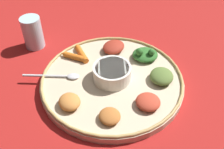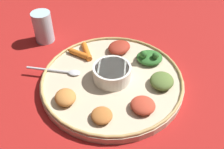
{
  "view_description": "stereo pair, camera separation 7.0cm",
  "coord_description": "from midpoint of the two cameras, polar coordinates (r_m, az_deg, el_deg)",
  "views": [
    {
      "loc": [
        -0.17,
        0.49,
        0.51
      ],
      "look_at": [
        0.0,
        0.0,
        0.04
      ],
      "focal_mm": 41.53,
      "sensor_mm": 36.0,
      "label": 1
    },
    {
      "loc": [
        -0.23,
        0.46,
        0.51
      ],
      "look_at": [
        0.0,
        0.0,
        0.04
      ],
      "focal_mm": 41.53,
      "sensor_mm": 36.0,
      "label": 2
    }
  ],
  "objects": [
    {
      "name": "platter_rim",
      "position": [
        0.7,
        -2.83,
        -0.85
      ],
      "size": [
        0.39,
        0.39,
        0.01
      ],
      "primitive_type": "torus",
      "color": "tan",
      "rests_on": "platter"
    },
    {
      "name": "carrot_near_spoon",
      "position": [
        0.79,
        -9.37,
        4.64
      ],
      "size": [
        0.07,
        0.08,
        0.02
      ],
      "color": "orange",
      "rests_on": "platter"
    },
    {
      "name": "ground_plane",
      "position": [
        0.72,
        -2.77,
        -2.18
      ],
      "size": [
        2.4,
        2.4,
        0.0
      ],
      "primitive_type": "plane",
      "color": "maroon"
    },
    {
      "name": "platter",
      "position": [
        0.71,
        -2.79,
        -1.61
      ],
      "size": [
        0.39,
        0.39,
        0.02
      ],
      "primitive_type": "cylinder",
      "color": "#C6B293",
      "rests_on": "ground_plane"
    },
    {
      "name": "center_bowl",
      "position": [
        0.69,
        -2.88,
        0.32
      ],
      "size": [
        0.1,
        0.1,
        0.04
      ],
      "color": "silver",
      "rests_on": "platter"
    },
    {
      "name": "mound_berbere_red",
      "position": [
        0.63,
        4.83,
        -6.16
      ],
      "size": [
        0.07,
        0.07,
        0.02
      ],
      "primitive_type": "ellipsoid",
      "rotation": [
        0.0,
        0.0,
        4.59
      ],
      "color": "#B73D28",
      "rests_on": "platter"
    },
    {
      "name": "mound_chickpea",
      "position": [
        0.61,
        -3.83,
        -9.28
      ],
      "size": [
        0.07,
        0.07,
        0.02
      ],
      "primitive_type": "ellipsoid",
      "rotation": [
        0.0,
        0.0,
        2.32
      ],
      "color": "#B2662D",
      "rests_on": "platter"
    },
    {
      "name": "mound_beet",
      "position": [
        0.8,
        -2.16,
        6.01
      ],
      "size": [
        0.08,
        0.09,
        0.03
      ],
      "primitive_type": "ellipsoid",
      "rotation": [
        0.0,
        0.0,
        4.4
      ],
      "color": "maroon",
      "rests_on": "platter"
    },
    {
      "name": "mound_collards",
      "position": [
        0.7,
        8.1,
        -0.48
      ],
      "size": [
        0.07,
        0.08,
        0.03
      ],
      "primitive_type": "ellipsoid",
      "rotation": [
        0.0,
        0.0,
        1.76
      ],
      "color": "#567033",
      "rests_on": "platter"
    },
    {
      "name": "greens_pile",
      "position": [
        0.77,
        4.71,
        4.35
      ],
      "size": [
        0.1,
        0.1,
        0.04
      ],
      "color": "#2D6628",
      "rests_on": "platter"
    },
    {
      "name": "mound_squash",
      "position": [
        0.65,
        -12.42,
        -6.03
      ],
      "size": [
        0.08,
        0.08,
        0.03
      ],
      "primitive_type": "ellipsoid",
      "rotation": [
        0.0,
        0.0,
        5.55
      ],
      "color": "#C67A38",
      "rests_on": "platter"
    },
    {
      "name": "spoon",
      "position": [
        0.73,
        -14.01,
        -0.47
      ],
      "size": [
        0.15,
        0.06,
        0.01
      ],
      "color": "silver",
      "rests_on": "platter"
    },
    {
      "name": "carrot_outer",
      "position": [
        0.78,
        -10.94,
        3.79
      ],
      "size": [
        0.09,
        0.02,
        0.02
      ],
      "color": "orange",
      "rests_on": "platter"
    },
    {
      "name": "drinking_glass",
      "position": [
        0.88,
        -19.2,
        8.25
      ],
      "size": [
        0.06,
        0.06,
        0.1
      ],
      "color": "silver",
      "rests_on": "ground_plane"
    }
  ]
}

